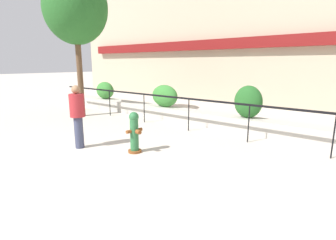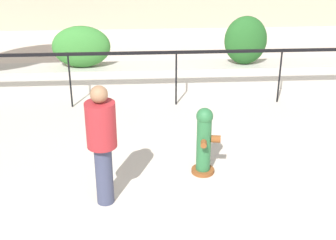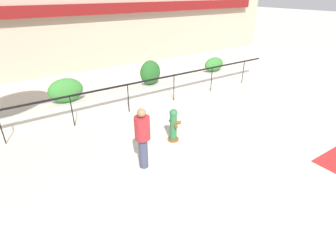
{
  "view_description": "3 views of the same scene",
  "coord_description": "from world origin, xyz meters",
  "px_view_note": "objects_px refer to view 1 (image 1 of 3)",
  "views": [
    {
      "loc": [
        5.06,
        -2.38,
        2.29
      ],
      "look_at": [
        0.42,
        3.27,
        0.71
      ],
      "focal_mm": 28.0,
      "sensor_mm": 36.0,
      "label": 1
    },
    {
      "loc": [
        -0.72,
        -4.08,
        3.78
      ],
      "look_at": [
        -0.32,
        2.45,
        0.77
      ],
      "focal_mm": 50.0,
      "sensor_mm": 36.0,
      "label": 2
    },
    {
      "loc": [
        -3.94,
        -3.77,
        4.34
      ],
      "look_at": [
        0.13,
        2.34,
        0.66
      ],
      "focal_mm": 28.0,
      "sensor_mm": 36.0,
      "label": 3
    }
  ],
  "objects_px": {
    "street_tree": "(75,9)",
    "pedestrian": "(77,113)",
    "hedge_bush_1": "(165,96)",
    "hedge_bush_2": "(248,102)",
    "fire_hydrant": "(134,132)",
    "hedge_bush_0": "(105,90)"
  },
  "relations": [
    {
      "from": "hedge_bush_0",
      "to": "hedge_bush_1",
      "type": "relative_size",
      "value": 0.86
    },
    {
      "from": "pedestrian",
      "to": "hedge_bush_1",
      "type": "bearing_deg",
      "value": 99.38
    },
    {
      "from": "hedge_bush_2",
      "to": "pedestrian",
      "type": "height_order",
      "value": "pedestrian"
    },
    {
      "from": "hedge_bush_0",
      "to": "street_tree",
      "type": "relative_size",
      "value": 0.18
    },
    {
      "from": "street_tree",
      "to": "pedestrian",
      "type": "xyz_separation_m",
      "value": [
        3.93,
        -2.64,
        -3.52
      ]
    },
    {
      "from": "hedge_bush_1",
      "to": "street_tree",
      "type": "xyz_separation_m",
      "value": [
        -3.18,
        -1.92,
        3.55
      ]
    },
    {
      "from": "hedge_bush_1",
      "to": "pedestrian",
      "type": "relative_size",
      "value": 0.74
    },
    {
      "from": "hedge_bush_1",
      "to": "hedge_bush_2",
      "type": "distance_m",
      "value": 3.64
    },
    {
      "from": "street_tree",
      "to": "pedestrian",
      "type": "height_order",
      "value": "street_tree"
    },
    {
      "from": "street_tree",
      "to": "hedge_bush_2",
      "type": "bearing_deg",
      "value": 15.74
    },
    {
      "from": "hedge_bush_1",
      "to": "street_tree",
      "type": "relative_size",
      "value": 0.21
    },
    {
      "from": "hedge_bush_2",
      "to": "street_tree",
      "type": "distance_m",
      "value": 7.89
    },
    {
      "from": "street_tree",
      "to": "pedestrian",
      "type": "relative_size",
      "value": 3.47
    },
    {
      "from": "pedestrian",
      "to": "fire_hydrant",
      "type": "bearing_deg",
      "value": 25.75
    },
    {
      "from": "hedge_bush_0",
      "to": "street_tree",
      "type": "height_order",
      "value": "street_tree"
    },
    {
      "from": "hedge_bush_2",
      "to": "fire_hydrant",
      "type": "relative_size",
      "value": 1.01
    },
    {
      "from": "hedge_bush_2",
      "to": "hedge_bush_0",
      "type": "bearing_deg",
      "value": 180.0
    },
    {
      "from": "hedge_bush_1",
      "to": "pedestrian",
      "type": "xyz_separation_m",
      "value": [
        0.75,
        -4.56,
        0.03
      ]
    },
    {
      "from": "fire_hydrant",
      "to": "street_tree",
      "type": "bearing_deg",
      "value": 160.3
    },
    {
      "from": "hedge_bush_1",
      "to": "pedestrian",
      "type": "bearing_deg",
      "value": -80.62
    },
    {
      "from": "hedge_bush_0",
      "to": "hedge_bush_2",
      "type": "distance_m",
      "value": 7.67
    },
    {
      "from": "hedge_bush_1",
      "to": "fire_hydrant",
      "type": "distance_m",
      "value": 4.46
    }
  ]
}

